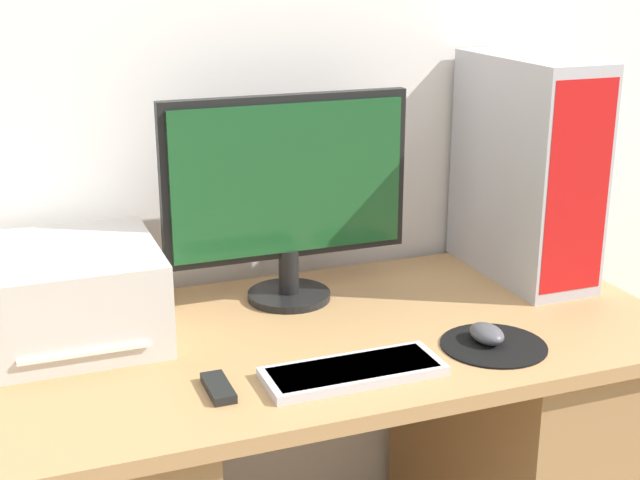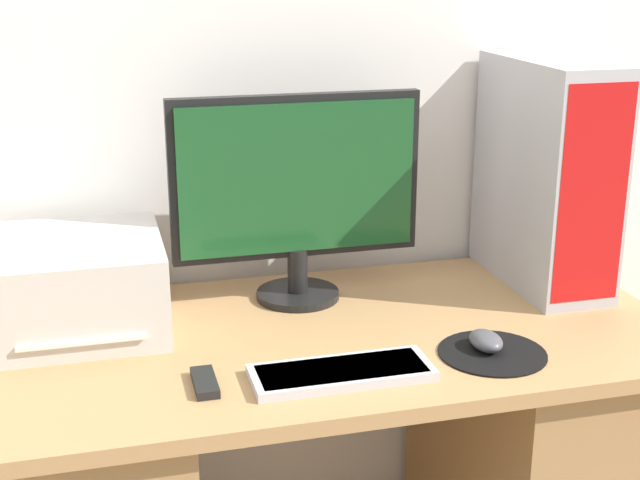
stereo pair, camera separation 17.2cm
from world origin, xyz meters
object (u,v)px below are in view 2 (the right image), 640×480
(mouse, at_px, (486,341))
(remote_control, at_px, (205,383))
(keyboard, at_px, (342,372))
(monitor, at_px, (297,187))
(computer_tower, at_px, (546,174))
(printer, at_px, (79,285))

(mouse, relative_size, remote_control, 0.81)
(mouse, distance_m, remote_control, 0.54)
(remote_control, bearing_deg, keyboard, -6.39)
(remote_control, bearing_deg, mouse, 0.99)
(monitor, height_order, remote_control, monitor)
(computer_tower, bearing_deg, mouse, -131.07)
(keyboard, height_order, mouse, mouse)
(monitor, distance_m, computer_tower, 0.57)
(printer, bearing_deg, keyboard, -38.47)
(printer, bearing_deg, mouse, -23.22)
(remote_control, bearing_deg, monitor, 55.50)
(monitor, bearing_deg, printer, -174.66)
(monitor, relative_size, remote_control, 5.08)
(keyboard, xyz_separation_m, computer_tower, (0.58, 0.36, 0.24))
(mouse, bearing_deg, monitor, 127.98)
(keyboard, bearing_deg, computer_tower, 31.92)
(keyboard, xyz_separation_m, remote_control, (-0.24, 0.03, -0.00))
(computer_tower, relative_size, remote_control, 4.80)
(mouse, relative_size, printer, 0.24)
(computer_tower, bearing_deg, remote_control, -157.88)
(printer, bearing_deg, monitor, 5.34)
(keyboard, distance_m, mouse, 0.30)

